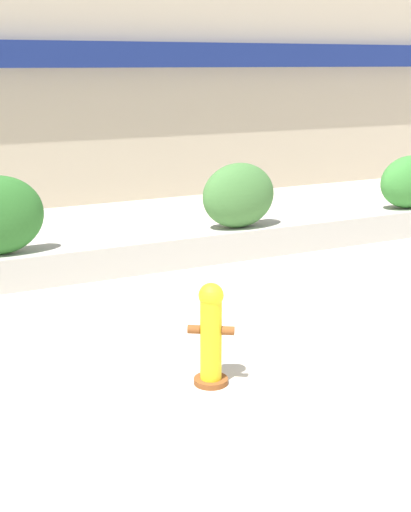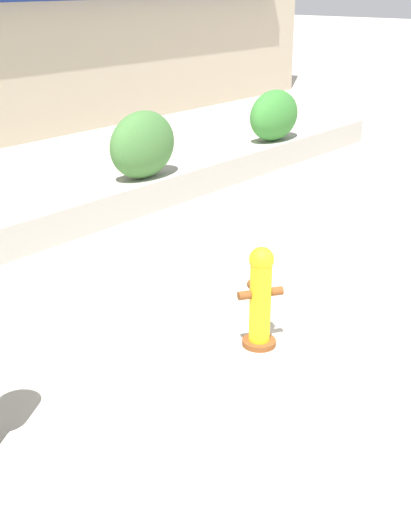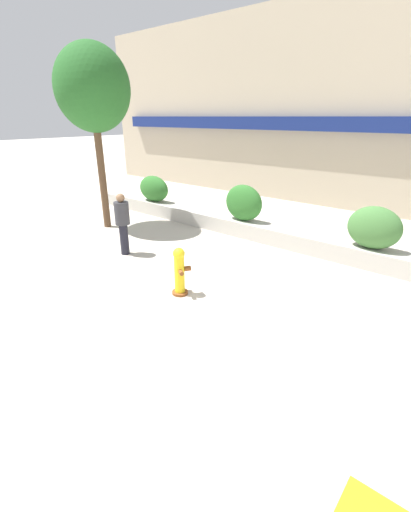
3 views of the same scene
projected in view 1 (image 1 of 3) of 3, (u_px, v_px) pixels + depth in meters
ground_plane at (364, 450)px, 6.07m from camera, size 120.00×120.00×0.00m
building_facade at (19, 24)px, 15.36m from camera, size 30.00×1.36×8.00m
planter_wall_low at (120, 256)px, 11.18m from camera, size 18.00×0.70×0.50m
hedge_bush_2 at (239, 195)px, 11.89m from camera, size 1.31×0.70×1.09m
hedge_bush_3 at (411, 182)px, 13.52m from camera, size 1.34×0.69×1.00m
fire_hydrant at (211, 333)px, 7.18m from camera, size 0.49×0.49×1.08m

